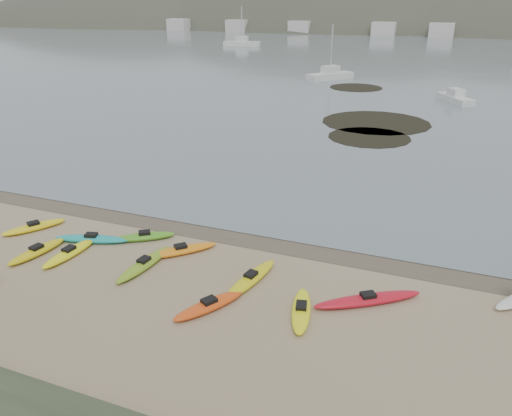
% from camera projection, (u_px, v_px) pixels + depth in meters
% --- Properties ---
extents(ground, '(600.00, 600.00, 0.00)m').
position_uv_depth(ground, '(256.00, 236.00, 24.78)').
color(ground, tan).
rests_on(ground, ground).
extents(wet_sand, '(60.00, 60.00, 0.00)m').
position_uv_depth(wet_sand, '(254.00, 238.00, 24.52)').
color(wet_sand, brown).
rests_on(wet_sand, ground).
extents(water, '(1200.00, 1200.00, 0.00)m').
position_uv_depth(water, '(450.00, 18.00, 281.81)').
color(water, slate).
rests_on(water, ground).
extents(kayaks, '(25.27, 8.33, 0.34)m').
position_uv_depth(kayaks, '(194.00, 266.00, 21.66)').
color(kayaks, red).
rests_on(kayaks, ground).
extents(kelp_mats, '(14.09, 31.63, 0.04)m').
position_uv_depth(kelp_mats, '(368.00, 115.00, 50.23)').
color(kelp_mats, black).
rests_on(kelp_mats, water).
extents(moored_boats, '(99.38, 84.99, 1.24)m').
position_uv_depth(moored_boats, '(432.00, 55.00, 97.55)').
color(moored_boats, silver).
rests_on(moored_boats, ground).
extents(far_town, '(199.00, 5.00, 4.00)m').
position_uv_depth(far_town, '(456.00, 31.00, 146.20)').
color(far_town, beige).
rests_on(far_town, ground).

